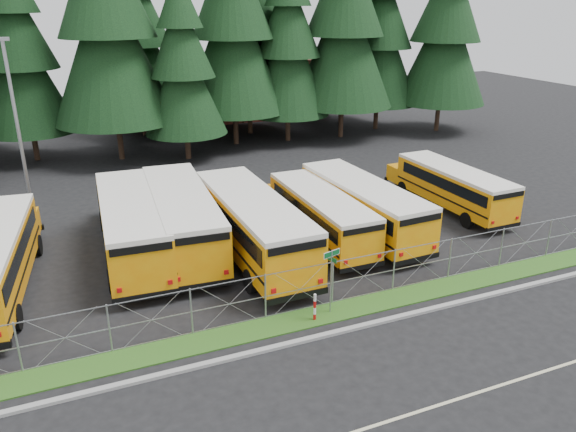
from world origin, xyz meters
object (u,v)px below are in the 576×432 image
Objects in this scene: bus_6 at (359,207)px; bus_east at (450,188)px; bus_2 at (131,227)px; bus_5 at (318,216)px; light_standard at (17,124)px; striped_bollard at (315,307)px; bus_4 at (250,226)px; bus_3 at (181,219)px; street_sign at (331,268)px.

bus_6 reaches higher than bus_east.
bus_2 is 1.16× the size of bus_5.
light_standard reaches higher than bus_5.
bus_2 is at bearing 122.55° from striped_bollard.
light_standard reaches higher than bus_4.
bus_2 is 9.94× the size of striped_bollard.
bus_3 is at bearing 165.98° from bus_5.
bus_east is at bearing 1.75° from bus_3.
bus_4 is 1.19× the size of bus_5.
bus_east is 3.57× the size of street_sign.
bus_4 is 13.50m from bus_east.
bus_east is 8.36× the size of striped_bollard.
bus_3 is 4.29× the size of street_sign.
bus_5 is 0.92× the size of bus_6.
light_standard is (-23.49, 8.53, 4.19)m from bus_east.
bus_2 is 10.02m from light_standard.
bus_5 is at bearing 63.39° from striped_bollard.
bus_6 is 8.81m from street_sign.
light_standard is (-16.57, 9.61, 4.03)m from bus_6.
bus_4 reaches higher than bus_east.
striped_bollard is 20.49m from light_standard.
bus_2 is 1.19× the size of bus_east.
bus_east is (13.40, 1.69, -0.30)m from bus_4.
bus_6 is 1.12× the size of bus_east.
bus_6 is 7.00m from bus_east.
light_standard reaches higher than street_sign.
bus_3 is at bearing 141.19° from bus_4.
bus_2 is 0.97× the size of bus_4.
bus_3 is 11.38m from light_standard.
bus_6 is at bearing 1.24° from bus_5.
bus_5 is (9.40, -1.72, -0.21)m from bus_2.
light_standard is at bearing 123.61° from bus_2.
bus_6 is (11.88, -1.68, -0.09)m from bus_2.
street_sign is 0.28× the size of light_standard.
bus_2 is 9.56m from bus_5.
bus_3 is 1.19× the size of light_standard.
bus_5 is (6.91, -1.75, -0.23)m from bus_3.
street_sign is at bearing -147.57° from bus_east.
light_standard is at bearing 134.15° from bus_4.
bus_4 is 1.09× the size of bus_6.
bus_3 is at bearing 115.19° from street_sign.
bus_2 is 2.49m from bus_3.
light_standard is (-11.29, 16.64, 3.47)m from street_sign.
striped_bollard is at bearing -87.60° from bus_4.
bus_east is (16.31, -0.61, -0.27)m from bus_3.
bus_east is at bearing 6.14° from bus_6.
bus_4 is 6.51m from bus_6.
bus_east is 14.67m from street_sign.
bus_3 is 9.65m from striped_bollard.
bus_east is (18.80, -0.59, -0.25)m from bus_2.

